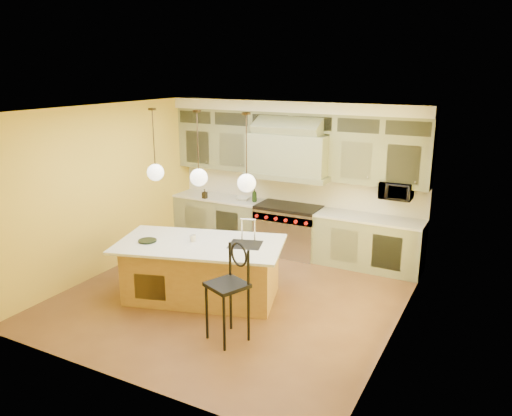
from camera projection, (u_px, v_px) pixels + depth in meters
The scene contains 18 objects.
floor at pixel (233, 296), 7.87m from camera, with size 5.00×5.00×0.00m, color brown.
ceiling at pixel (230, 109), 7.09m from camera, with size 5.00×5.00×0.00m, color white.
wall_back at pixel (297, 177), 9.61m from camera, with size 5.00×5.00×0.00m, color gold.
wall_front at pixel (114, 263), 5.34m from camera, with size 5.00×5.00×0.00m, color gold.
wall_left at pixel (106, 190), 8.59m from camera, with size 5.00×5.00×0.00m, color gold.
wall_right at pixel (400, 232), 6.36m from camera, with size 5.00×5.00×0.00m, color gold.
back_cabinetry at pixel (291, 180), 9.39m from camera, with size 5.00×0.77×2.90m.
range at pixel (288, 229), 9.57m from camera, with size 1.20×0.74×0.96m.
kitchen_island at pixel (202, 269), 7.70m from camera, with size 2.76×1.98×1.35m.
counter_stool at pixel (229, 286), 6.43m from camera, with size 0.60×0.60×1.31m.
microwave at pixel (396, 190), 8.53m from camera, with size 0.54×0.37×0.30m, color black.
oil_bottle_a at pixel (254, 195), 9.75m from camera, with size 0.10×0.10×0.26m, color black.
oil_bottle_b at pixel (205, 194), 10.02m from camera, with size 0.09×0.09×0.19m, color black.
fruit_bowl at pixel (243, 199), 9.89m from camera, with size 0.27×0.27×0.07m, color silver.
cup at pixel (193, 238), 7.59m from camera, with size 0.11×0.11×0.10m, color silver.
pendant_left at pixel (155, 171), 7.67m from camera, with size 0.26×0.26×1.11m.
pendant_center at pixel (199, 175), 7.31m from camera, with size 0.26×0.26×1.11m.
pendant_right at pixel (247, 181), 6.95m from camera, with size 0.26×0.26×1.11m.
Camera 1 is at (3.67, -6.21, 3.46)m, focal length 35.00 mm.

